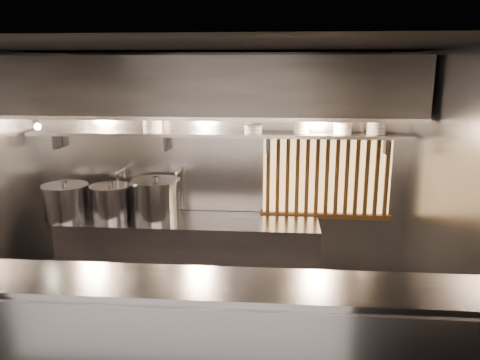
# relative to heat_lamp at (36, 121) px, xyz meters

# --- Properties ---
(floor) EXTENTS (4.50, 4.50, 0.00)m
(floor) POSITION_rel_heat_lamp_xyz_m (1.90, -0.85, -2.07)
(floor) COLOR black
(floor) RESTS_ON ground
(ceiling) EXTENTS (4.50, 4.50, 0.00)m
(ceiling) POSITION_rel_heat_lamp_xyz_m (1.90, -0.85, 0.73)
(ceiling) COLOR black
(ceiling) RESTS_ON wall_back
(wall_back) EXTENTS (4.50, 0.00, 4.50)m
(wall_back) POSITION_rel_heat_lamp_xyz_m (1.90, 0.65, -0.67)
(wall_back) COLOR gray
(wall_back) RESTS_ON floor
(wall_right) EXTENTS (0.00, 3.00, 3.00)m
(wall_right) POSITION_rel_heat_lamp_xyz_m (4.15, -0.85, -0.67)
(wall_right) COLOR gray
(wall_right) RESTS_ON floor
(serving_counter) EXTENTS (4.50, 0.56, 1.13)m
(serving_counter) POSITION_rel_heat_lamp_xyz_m (1.90, -1.81, -1.50)
(serving_counter) COLOR #97979C
(serving_counter) RESTS_ON floor
(cooking_bench) EXTENTS (3.00, 0.70, 0.90)m
(cooking_bench) POSITION_rel_heat_lamp_xyz_m (1.60, 0.28, -1.62)
(cooking_bench) COLOR #97979C
(cooking_bench) RESTS_ON floor
(bowl_shelf) EXTENTS (4.40, 0.34, 0.04)m
(bowl_shelf) POSITION_rel_heat_lamp_xyz_m (1.90, 0.47, -0.19)
(bowl_shelf) COLOR #97979C
(bowl_shelf) RESTS_ON wall_back
(exhaust_hood) EXTENTS (4.40, 0.81, 0.65)m
(exhaust_hood) POSITION_rel_heat_lamp_xyz_m (1.90, 0.25, 0.36)
(exhaust_hood) COLOR #2D2D30
(exhaust_hood) RESTS_ON ceiling
(wood_screen) EXTENTS (1.56, 0.09, 1.04)m
(wood_screen) POSITION_rel_heat_lamp_xyz_m (3.20, 0.60, -0.69)
(wood_screen) COLOR #FFC572
(wood_screen) RESTS_ON wall_back
(faucet_left) EXTENTS (0.04, 0.30, 0.50)m
(faucet_left) POSITION_rel_heat_lamp_xyz_m (0.75, 0.52, -0.76)
(faucet_left) COLOR silver
(faucet_left) RESTS_ON wall_back
(faucet_right) EXTENTS (0.04, 0.30, 0.50)m
(faucet_right) POSITION_rel_heat_lamp_xyz_m (1.45, 0.52, -0.76)
(faucet_right) COLOR silver
(faucet_right) RESTS_ON wall_back
(heat_lamp) EXTENTS (0.25, 0.35, 0.20)m
(heat_lamp) POSITION_rel_heat_lamp_xyz_m (0.00, 0.00, 0.00)
(heat_lamp) COLOR #97979C
(heat_lamp) RESTS_ON exhaust_hood
(pendant_bulb) EXTENTS (0.09, 0.09, 0.19)m
(pendant_bulb) POSITION_rel_heat_lamp_xyz_m (1.80, 0.35, -0.11)
(pendant_bulb) COLOR #2D2D30
(pendant_bulb) RESTS_ON exhaust_hood
(stock_pot_left) EXTENTS (0.64, 0.64, 0.44)m
(stock_pot_left) POSITION_rel_heat_lamp_xyz_m (0.15, 0.23, -0.96)
(stock_pot_left) COLOR #97979C
(stock_pot_left) RESTS_ON cooking_bench
(stock_pot_mid) EXTENTS (0.63, 0.63, 0.43)m
(stock_pot_mid) POSITION_rel_heat_lamp_xyz_m (0.67, 0.29, -0.97)
(stock_pot_mid) COLOR #97979C
(stock_pot_mid) RESTS_ON cooking_bench
(stock_pot_right) EXTENTS (0.69, 0.69, 0.51)m
(stock_pot_right) POSITION_rel_heat_lamp_xyz_m (1.21, 0.30, -0.93)
(stock_pot_right) COLOR #97979C
(stock_pot_right) RESTS_ON cooking_bench
(bowl_stack_0) EXTENTS (0.23, 0.23, 0.17)m
(bowl_stack_0) POSITION_rel_heat_lamp_xyz_m (1.16, 0.47, -0.08)
(bowl_stack_0) COLOR white
(bowl_stack_0) RESTS_ON bowl_shelf
(bowl_stack_1) EXTENTS (0.22, 0.22, 0.09)m
(bowl_stack_1) POSITION_rel_heat_lamp_xyz_m (2.33, 0.47, -0.12)
(bowl_stack_1) COLOR white
(bowl_stack_1) RESTS_ON bowl_shelf
(bowl_stack_2) EXTENTS (0.20, 0.20, 0.17)m
(bowl_stack_2) POSITION_rel_heat_lamp_xyz_m (2.88, 0.47, -0.08)
(bowl_stack_2) COLOR white
(bowl_stack_2) RESTS_ON bowl_shelf
(bowl_stack_3) EXTENTS (0.22, 0.22, 0.13)m
(bowl_stack_3) POSITION_rel_heat_lamp_xyz_m (3.34, 0.47, -0.10)
(bowl_stack_3) COLOR white
(bowl_stack_3) RESTS_ON bowl_shelf
(bowl_stack_4) EXTENTS (0.23, 0.23, 0.17)m
(bowl_stack_4) POSITION_rel_heat_lamp_xyz_m (3.71, 0.47, -0.08)
(bowl_stack_4) COLOR white
(bowl_stack_4) RESTS_ON bowl_shelf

